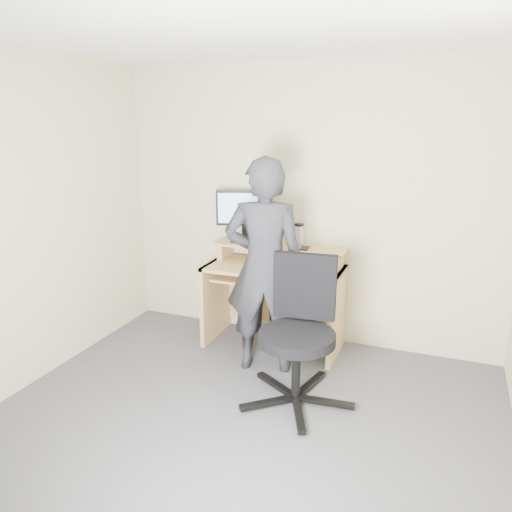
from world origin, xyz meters
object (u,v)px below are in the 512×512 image
Objects in this scene: desk at (277,286)px; monitor at (244,211)px; person at (264,267)px; office_chair at (299,326)px.

monitor reaches higher than desk.
monitor is at bearing -67.31° from person.
monitor is 0.47× the size of office_chair.
monitor is (-0.34, 0.06, 0.65)m from desk.
monitor is at bearing 170.52° from desk.
desk is at bearing 113.85° from office_chair.
office_chair is (0.47, -0.86, 0.02)m from desk.
desk is at bearing -26.35° from monitor.
monitor is 0.76m from person.
office_chair is 0.62m from person.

